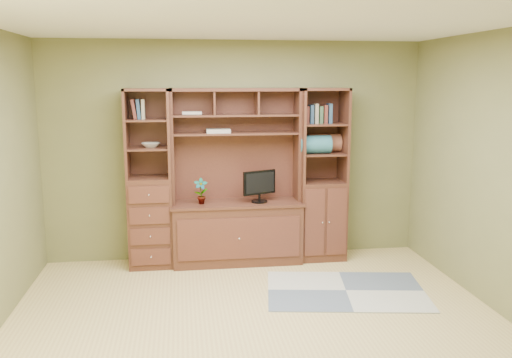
{
  "coord_description": "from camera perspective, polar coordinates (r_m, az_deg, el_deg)",
  "views": [
    {
      "loc": [
        -0.64,
        -4.43,
        2.15
      ],
      "look_at": [
        0.14,
        1.2,
        1.1
      ],
      "focal_mm": 38.0,
      "sensor_mm": 36.0,
      "label": 1
    }
  ],
  "objects": [
    {
      "name": "right_tower",
      "position": [
        6.52,
        6.92,
        0.45
      ],
      "size": [
        0.55,
        0.45,
        2.05
      ],
      "primitive_type": "cube",
      "color": "#462418",
      "rests_on": "ground"
    },
    {
      "name": "center_hutch",
      "position": [
        6.29,
        -2.04,
        0.17
      ],
      "size": [
        1.54,
        0.53,
        2.05
      ],
      "primitive_type": "cube",
      "color": "#462418",
      "rests_on": "ground"
    },
    {
      "name": "left_tower",
      "position": [
        6.31,
        -11.15,
        0.01
      ],
      "size": [
        0.5,
        0.45,
        2.05
      ],
      "primitive_type": "cube",
      "color": "#462418",
      "rests_on": "ground"
    },
    {
      "name": "rug",
      "position": [
        5.76,
        9.44,
        -11.51
      ],
      "size": [
        1.75,
        1.3,
        0.01
      ],
      "primitive_type": "cube",
      "rotation": [
        0.0,
        0.0,
        -0.16
      ],
      "color": "gray",
      "rests_on": "ground"
    },
    {
      "name": "blanket_red",
      "position": [
        6.55,
        7.19,
        3.79
      ],
      "size": [
        0.39,
        0.21,
        0.21
      ],
      "primitive_type": "cube",
      "color": "brown",
      "rests_on": "right_tower"
    },
    {
      "name": "monitor",
      "position": [
        6.3,
        0.36,
        -0.16
      ],
      "size": [
        0.46,
        0.34,
        0.52
      ],
      "primitive_type": "cube",
      "rotation": [
        0.0,
        0.0,
        0.4
      ],
      "color": "black",
      "rests_on": "center_hutch"
    },
    {
      "name": "magazines",
      "position": [
        6.29,
        -4.0,
        5.08
      ],
      "size": [
        0.27,
        0.2,
        0.04
      ],
      "primitive_type": "cube",
      "color": "#B0A796",
      "rests_on": "center_hutch"
    },
    {
      "name": "room",
      "position": [
        4.55,
        0.3,
        -0.28
      ],
      "size": [
        4.6,
        4.1,
        2.64
      ],
      "color": "#D6B871",
      "rests_on": "ground"
    },
    {
      "name": "bowl",
      "position": [
        6.25,
        -11.01,
        3.54
      ],
      "size": [
        0.21,
        0.21,
        0.05
      ],
      "primitive_type": "imported",
      "color": "beige",
      "rests_on": "left_tower"
    },
    {
      "name": "blanket_teal",
      "position": [
        6.39,
        6.22,
        3.63
      ],
      "size": [
        0.37,
        0.21,
        0.21
      ],
      "primitive_type": "cube",
      "color": "#295F6B",
      "rests_on": "right_tower"
    },
    {
      "name": "orchid",
      "position": [
        6.26,
        -5.82,
        -1.29
      ],
      "size": [
        0.16,
        0.11,
        0.3
      ],
      "primitive_type": "imported",
      "color": "#B74D3E",
      "rests_on": "center_hutch"
    }
  ]
}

